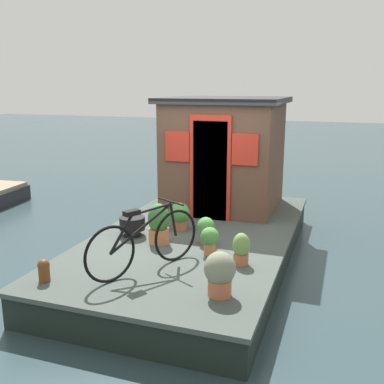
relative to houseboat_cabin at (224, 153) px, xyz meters
The scene contains 12 objects.
ground_plane 2.26m from the houseboat_cabin, behind, with size 60.00×60.00×0.00m, color #2D4247.
houseboat_deck 2.10m from the houseboat_cabin, behind, with size 5.55×2.93×0.49m.
houseboat_cabin is the anchor object (origin of this frame).
bicycle 3.37m from the houseboat_cabin, behind, with size 1.51×0.85×0.84m.
potted_plant_mint 1.84m from the houseboat_cabin, 169.68° to the left, with size 0.34×0.34×0.44m.
potted_plant_ivy 2.29m from the houseboat_cabin, behind, with size 0.26×0.26×0.40m.
potted_plant_lavender 3.86m from the houseboat_cabin, 165.45° to the right, with size 0.35×0.35×0.51m.
potted_plant_rosemary 2.69m from the houseboat_cabin, 169.08° to the right, with size 0.26×0.26×0.39m.
potted_plant_thyme 3.00m from the houseboat_cabin, 160.31° to the right, with size 0.22×0.22×0.43m.
potted_plant_fern 2.47m from the houseboat_cabin, behind, with size 0.32×0.32×0.60m.
charcoal_grill 2.47m from the houseboat_cabin, 157.61° to the left, with size 0.40×0.40×0.30m.
mooring_bollard 4.25m from the houseboat_cabin, 164.42° to the left, with size 0.14×0.14×0.28m.
Camera 1 is at (-6.41, -2.16, 2.76)m, focal length 41.78 mm.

